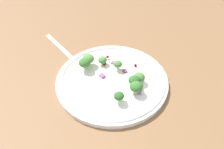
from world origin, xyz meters
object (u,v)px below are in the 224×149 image
Objects in this scene: broccoli_floret_2 at (117,64)px; broccoli_floret_1 at (136,88)px; plate at (112,80)px; broccoli_floret_0 at (84,63)px; fork at (65,52)px.

broccoli_floret_1 is at bearing 42.27° from broccoli_floret_2.
broccoli_floret_2 is (-6.52, -5.93, -0.04)cm from broccoli_floret_1.
plate is 4.15cm from broccoli_floret_2.
broccoli_floret_1 reaches higher than broccoli_floret_2.
broccoli_floret_1 reaches higher than plate.
plate is 7.84cm from broccoli_floret_0.
broccoli_floret_0 is 0.96× the size of broccoli_floret_1.
broccoli_floret_0 is 1.32× the size of broccoli_floret_2.
plate is 9.04× the size of broccoli_floret_1.
broccoli_floret_0 is at bearing 51.47° from fork.
broccoli_floret_2 is (-2.23, 7.61, -0.50)cm from broccoli_floret_0.
broccoli_floret_2 is at bearing 106.35° from broccoli_floret_0.
broccoli_floret_0 is at bearing -73.65° from broccoli_floret_2.
plate is at bearing 63.09° from fork.
broccoli_floret_2 reaches higher than plate.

